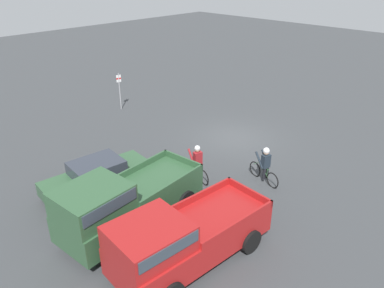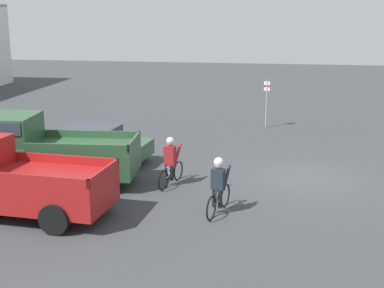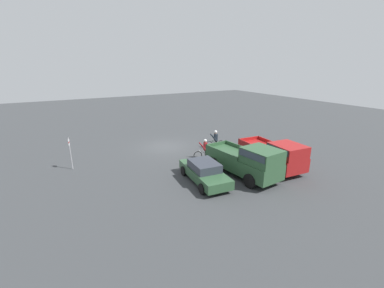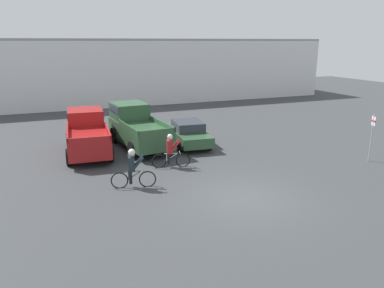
# 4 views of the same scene
# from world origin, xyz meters

# --- Properties ---
(ground_plane) EXTENTS (80.00, 80.00, 0.00)m
(ground_plane) POSITION_xyz_m (0.00, 0.00, 0.00)
(ground_plane) COLOR #383A3D
(warehouse_building) EXTENTS (43.11, 13.79, 6.02)m
(warehouse_building) POSITION_xyz_m (0.00, 28.89, 3.01)
(warehouse_building) COLOR silver
(warehouse_building) RESTS_ON ground_plane
(pickup_truck_0) EXTENTS (2.55, 5.49, 2.13)m
(pickup_truck_0) POSITION_xyz_m (-4.73, 8.65, 1.11)
(pickup_truck_0) COLOR maroon
(pickup_truck_0) RESTS_ON ground_plane
(pickup_truck_1) EXTENTS (2.56, 5.67, 2.30)m
(pickup_truck_1) POSITION_xyz_m (-2.01, 8.84, 1.20)
(pickup_truck_1) COLOR #2D5133
(pickup_truck_1) RESTS_ON ground_plane
(sedan_0) EXTENTS (2.23, 4.64, 1.36)m
(sedan_0) POSITION_xyz_m (0.83, 8.03, 0.69)
(sedan_0) COLOR #2D5133
(sedan_0) RESTS_ON ground_plane
(cyclist_0) EXTENTS (1.79, 0.58, 1.65)m
(cyclist_0) POSITION_xyz_m (-1.46, 4.48, 0.83)
(cyclist_0) COLOR black
(cyclist_0) RESTS_ON ground_plane
(cyclist_1) EXTENTS (1.79, 0.58, 1.67)m
(cyclist_1) POSITION_xyz_m (-3.70, 2.63, 0.86)
(cyclist_1) COLOR black
(cyclist_1) RESTS_ON ground_plane
(fire_lane_sign) EXTENTS (0.10, 0.30, 2.36)m
(fire_lane_sign) POSITION_xyz_m (8.02, 1.65, 1.43)
(fire_lane_sign) COLOR #9E9EA3
(fire_lane_sign) RESTS_ON ground_plane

